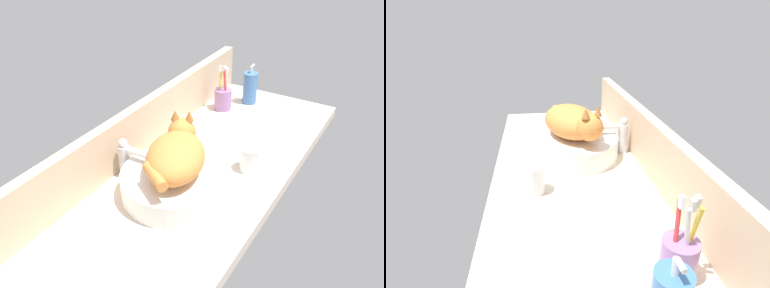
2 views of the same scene
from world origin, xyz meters
TOP-DOWN VIEW (x-y plane):
  - ground_plane at (0.00, 0.00)cm, footprint 135.55×52.53cm
  - backsplash_panel at (0.00, 24.47)cm, footprint 135.55×3.60cm
  - sink_basin at (-15.07, 0.56)cm, footprint 33.38×33.38cm
  - cat at (-13.84, 1.16)cm, footprint 30.95×25.36cm
  - faucet at (-15.44, 18.53)cm, footprint 3.60×11.82cm
  - soap_dispenser at (53.93, 7.34)cm, footprint 6.01×6.01cm
  - toothbrush_cup at (42.78, 14.44)cm, footprint 7.17×7.17cm
  - water_glass at (7.89, -13.49)cm, footprint 6.98×6.98cm

SIDE VIEW (x-z plane):
  - ground_plane at x=0.00cm, z-range -4.00..0.00cm
  - water_glass at x=7.89cm, z-range -0.59..7.77cm
  - sink_basin at x=-15.07cm, z-range 0.00..7.58cm
  - toothbrush_cup at x=42.78cm, z-range -4.42..14.29cm
  - soap_dispenser at x=53.93cm, z-range -1.54..15.21cm
  - faucet at x=-15.44cm, z-range 0.50..14.10cm
  - backsplash_panel at x=0.00cm, z-range 0.00..17.67cm
  - cat at x=-13.84cm, z-range 6.33..20.33cm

